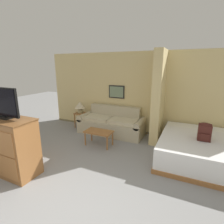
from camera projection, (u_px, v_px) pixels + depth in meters
ground_plane at (62, 224)px, 2.46m from camera, size 20.00×20.00×0.00m
wall_back at (141, 94)px, 5.58m from camera, size 6.84×0.16×2.60m
wall_partition_pillar at (158, 98)px, 4.91m from camera, size 0.24×0.83×2.60m
couch at (111, 124)px, 5.74m from camera, size 2.15×0.84×0.87m
coffee_table at (99, 133)px, 4.84m from camera, size 0.76×0.42×0.42m
side_table at (81, 116)px, 6.28m from camera, size 0.36×0.36×0.54m
table_lamp at (80, 106)px, 6.18m from camera, size 0.38×0.38×0.40m
tv_dresser at (10, 146)px, 3.52m from camera, size 1.16×0.56×1.17m
tv at (3, 103)px, 3.30m from camera, size 0.78×0.16×0.61m
bed at (200, 148)px, 4.12m from camera, size 1.81×2.09×0.55m
backpack at (205, 131)px, 3.88m from camera, size 0.27×0.25×0.40m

